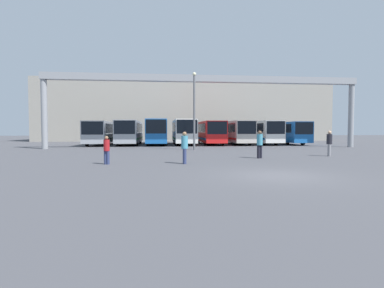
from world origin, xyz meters
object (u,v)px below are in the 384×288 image
Objects in this scene: pedestrian_near_left at (185,147)px; bus_slot_5 at (236,131)px; pedestrian_near_center at (107,149)px; bus_slot_4 at (210,131)px; bus_slot_6 at (260,131)px; pedestrian_near_right at (329,143)px; bus_slot_3 at (184,131)px; bus_slot_7 at (285,132)px; bus_slot_1 at (130,131)px; pedestrian_mid_right at (260,144)px; lamp_post at (194,108)px; bus_slot_2 at (157,131)px; bus_slot_0 at (102,132)px.

bus_slot_5 is at bearing -19.95° from pedestrian_near_left.
bus_slot_5 is 6.66× the size of pedestrian_near_center.
bus_slot_6 reaches higher than bus_slot_4.
pedestrian_near_center is at bearing -51.47° from pedestrian_near_right.
bus_slot_3 is 0.91× the size of bus_slot_7.
bus_slot_1 is 21.30m from bus_slot_7.
pedestrian_near_center is at bearing -131.03° from bus_slot_7.
pedestrian_near_center is 0.84× the size of pedestrian_mid_right.
bus_slot_3 is 1.39× the size of lamp_post.
bus_slot_6 is at bearing -159.35° from pedestrian_near_right.
pedestrian_near_left is (-12.34, -23.57, -0.81)m from bus_slot_6.
lamp_post is (-14.00, -11.49, 2.36)m from bus_slot_7.
bus_slot_6 is at bearing -126.13° from pedestrian_mid_right.
lamp_post reaches higher than bus_slot_7.
pedestrian_near_left is at bearing -85.45° from bus_slot_2.
lamp_post is (10.84, -11.12, 2.35)m from bus_slot_0.
bus_slot_2 is at bearing -179.64° from bus_slot_7.
pedestrian_near_right is 1.00× the size of pedestrian_mid_right.
bus_slot_0 is 5.88× the size of pedestrian_near_left.
pedestrian_near_center is at bearing -125.46° from bus_slot_6.
bus_slot_3 is at bearing -87.89° from pedestrian_near_center.
bus_slot_0 is 5.72× the size of pedestrian_near_right.
bus_slot_7 reaches higher than pedestrian_near_left.
bus_slot_7 is 6.09× the size of pedestrian_mid_right.
bus_slot_7 is 20.18m from pedestrian_near_right.
bus_slot_1 is 6.91× the size of pedestrian_near_left.
bus_slot_7 is at bearing -1.53° from bus_slot_1.
pedestrian_near_right is at bearing -44.04° from bus_slot_0.
bus_slot_4 is 7.11m from bus_slot_6.
bus_slot_6 reaches higher than pedestrian_mid_right.
bus_slot_3 is 7.10m from bus_slot_5.
bus_slot_4 is 0.94× the size of bus_slot_6.
pedestrian_near_right is at bearing -51.00° from bus_slot_1.
bus_slot_7 is (10.65, 0.16, -0.04)m from bus_slot_4.
bus_slot_5 reaches higher than pedestrian_near_right.
bus_slot_1 is 6.70× the size of pedestrian_mid_right.
bus_slot_5 is 26.28m from pedestrian_near_center.
bus_slot_1 is 25.88m from pedestrian_near_right.
bus_slot_3 is 20.41m from pedestrian_mid_right.
bus_slot_4 is at bearing 175.42° from bus_slot_5.
pedestrian_near_right is (-5.02, -19.53, -0.73)m from bus_slot_7.
pedestrian_near_left is (-1.70, -22.90, -0.90)m from bus_slot_3.
bus_slot_1 reaches higher than bus_slot_4.
bus_slot_5 is (17.74, -0.08, 0.06)m from bus_slot_0.
pedestrian_near_left is 0.97× the size of pedestrian_mid_right.
bus_slot_2 is at bearing 5.56° from pedestrian_near_left.
bus_slot_5 reaches higher than bus_slot_6.
pedestrian_mid_right is (5.30, 2.82, 0.03)m from pedestrian_near_left.
pedestrian_near_right is at bearing -64.25° from bus_slot_3.
pedestrian_mid_right is at bearing -108.76° from bus_slot_6.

